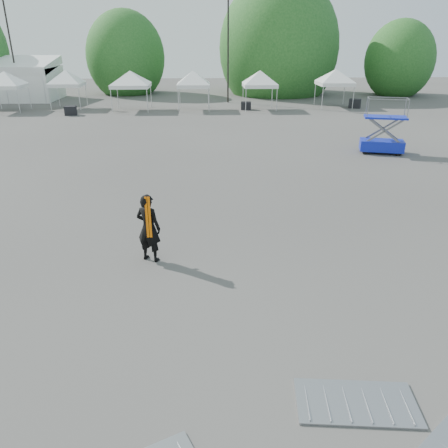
{
  "coord_description": "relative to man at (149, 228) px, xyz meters",
  "views": [
    {
      "loc": [
        0.41,
        -12.67,
        6.0
      ],
      "look_at": [
        0.95,
        -1.74,
        1.3
      ],
      "focal_mm": 35.0,
      "sensor_mm": 36.0,
      "label": 1
    }
  ],
  "objects": [
    {
      "name": "tree_mid_e",
      "position": [
        10.18,
        40.24,
        3.83
      ],
      "size": [
        5.12,
        5.12,
        7.79
      ],
      "color": "#382314",
      "rests_on": "ground"
    },
    {
      "name": "man",
      "position": [
        0.0,
        0.0,
        0.0
      ],
      "size": [
        0.87,
        0.75,
        2.02
      ],
      "rotation": [
        0.0,
        0.0,
        2.71
      ],
      "color": "black",
      "rests_on": "ground"
    },
    {
      "name": "tent_d",
      "position": [
        -4.58,
        28.69,
        2.05
      ],
      "size": [
        4.57,
        4.57,
        3.88
      ],
      "color": "silver",
      "rests_on": "ground"
    },
    {
      "name": "tent_f",
      "position": [
        6.71,
        28.45,
        2.04
      ],
      "size": [
        4.07,
        4.07,
        3.88
      ],
      "color": "silver",
      "rests_on": "ground"
    },
    {
      "name": "crate_east",
      "position": [
        15.58,
        28.97,
        -0.62
      ],
      "size": [
        1.25,
        1.14,
        0.79
      ],
      "primitive_type": "cube",
      "rotation": [
        0.0,
        0.0,
        -0.43
      ],
      "color": "black",
      "rests_on": "ground"
    },
    {
      "name": "tent_e",
      "position": [
        0.89,
        28.58,
        2.04
      ],
      "size": [
        3.98,
        3.98,
        3.88
      ],
      "color": "silver",
      "rests_on": "ground"
    },
    {
      "name": "crate_mid",
      "position": [
        5.52,
        28.43,
        -0.67
      ],
      "size": [
        0.96,
        0.78,
        0.69
      ],
      "primitive_type": "cube",
      "rotation": [
        0.0,
        0.0,
        -0.11
      ],
      "color": "black",
      "rests_on": "ground"
    },
    {
      "name": "light_pole_west",
      "position": [
        -16.82,
        35.24,
        4.76
      ],
      "size": [
        0.6,
        0.25,
        10.3
      ],
      "color": "black",
      "rests_on": "ground"
    },
    {
      "name": "tent_g",
      "position": [
        13.77,
        29.76,
        2.05
      ],
      "size": [
        4.26,
        4.26,
        3.88
      ],
      "color": "silver",
      "rests_on": "ground"
    },
    {
      "name": "tent_c",
      "position": [
        -10.43,
        29.92,
        2.04
      ],
      "size": [
        3.9,
        3.9,
        3.88
      ],
      "color": "silver",
      "rests_on": "ground"
    },
    {
      "name": "tree_mid_w",
      "position": [
        -6.82,
        41.24,
        2.92
      ],
      "size": [
        4.16,
        4.16,
        6.33
      ],
      "color": "#382314",
      "rests_on": "ground"
    },
    {
      "name": "tree_far_e",
      "position": [
        23.18,
        38.24,
        2.61
      ],
      "size": [
        3.84,
        3.84,
        5.84
      ],
      "color": "#382314",
      "rests_on": "ground"
    },
    {
      "name": "light_pole_east",
      "position": [
        4.18,
        33.24,
        4.5
      ],
      "size": [
        0.6,
        0.25,
        9.8
      ],
      "color": "black",
      "rests_on": "ground"
    },
    {
      "name": "tent_b",
      "position": [
        -15.23,
        28.62,
        2.04
      ],
      "size": [
        4.05,
        4.05,
        3.88
      ],
      "color": "silver",
      "rests_on": "ground"
    },
    {
      "name": "crate_west",
      "position": [
        -9.34,
        26.18,
        -0.65
      ],
      "size": [
        1.05,
        0.87,
        0.73
      ],
      "primitive_type": "cube",
      "rotation": [
        0.0,
        0.0,
        0.15
      ],
      "color": "black",
      "rests_on": "ground"
    },
    {
      "name": "barrier_mid",
      "position": [
        4.22,
        -5.69,
        -0.98
      ],
      "size": [
        2.22,
        1.27,
        0.07
      ],
      "rotation": [
        0.0,
        0.0,
        -0.1
      ],
      "color": "#929499",
      "rests_on": "ground"
    },
    {
      "name": "scissor_lift",
      "position": [
        11.57,
        12.21,
        0.5
      ],
      "size": [
        2.54,
        1.73,
        2.99
      ],
      "rotation": [
        0.0,
        0.0,
        -0.27
      ],
      "color": "#0E0EB7",
      "rests_on": "ground"
    },
    {
      "name": "ground",
      "position": [
        1.18,
        1.24,
        -1.01
      ],
      "size": [
        120.0,
        120.0,
        0.0
      ],
      "primitive_type": "plane",
      "color": "#474442",
      "rests_on": "ground"
    }
  ]
}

